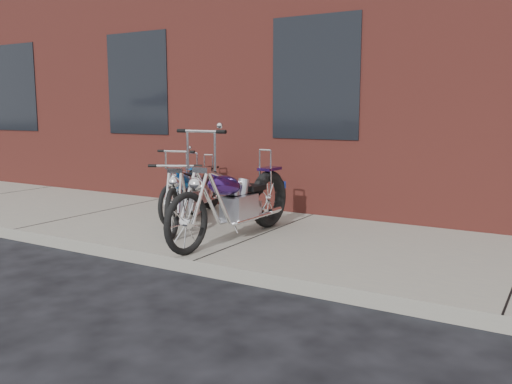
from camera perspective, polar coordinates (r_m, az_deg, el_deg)
The scene contains 6 objects.
ground at distance 5.85m, azimuth -6.58°, elevation -8.63°, with size 120.00×120.00×0.00m, color #27282E.
sidewalk at distance 7.03m, azimuth 0.85°, elevation -4.98°, with size 22.00×3.00×0.15m, color gray.
building_brick at distance 13.09m, azimuth 16.01°, elevation 18.28°, with size 22.00×10.00×8.00m, color maroon.
chopper_purple at distance 6.67m, azimuth -2.21°, elevation -1.22°, with size 0.59×2.44×1.37m.
chopper_blue at distance 7.55m, azimuth -7.52°, elevation -0.48°, with size 1.10×1.99×0.95m.
chopper_third at distance 8.15m, azimuth -6.60°, elevation 0.00°, with size 0.62×2.00×1.03m.
Camera 1 is at (3.41, -4.43, 1.73)m, focal length 38.00 mm.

